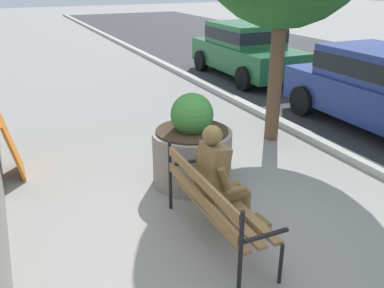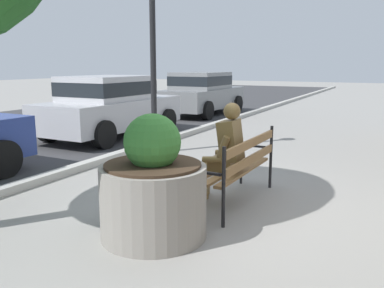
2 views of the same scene
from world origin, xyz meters
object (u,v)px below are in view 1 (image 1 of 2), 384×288
object	(u,v)px
park_bench	(213,201)
parked_car_green	(246,49)
bronze_statue_seated	(224,182)
concrete_planter	(192,149)
leaning_signboard	(12,147)
parked_car_blue	(383,87)

from	to	relation	value
park_bench	parked_car_green	xyz separation A→B (m)	(-6.94, 4.77, 0.30)
bronze_statue_seated	concrete_planter	size ratio (longest dim) A/B	1.02
bronze_statue_seated	leaning_signboard	xyz separation A→B (m)	(-2.69, -2.13, -0.22)
concrete_planter	parked_car_blue	size ratio (longest dim) A/B	0.33
bronze_statue_seated	concrete_planter	distance (m)	1.34
bronze_statue_seated	parked_car_green	distance (m)	8.19
park_bench	concrete_planter	world-z (taller)	concrete_planter
park_bench	leaning_signboard	xyz separation A→B (m)	(-2.83, -1.92, -0.09)
concrete_planter	parked_car_green	world-z (taller)	parked_car_green
park_bench	parked_car_blue	xyz separation A→B (m)	(-1.98, 4.77, 0.30)
parked_car_green	parked_car_blue	bearing A→B (deg)	0.00
concrete_planter	parked_car_blue	xyz separation A→B (m)	(-0.52, 4.34, 0.32)
park_bench	leaning_signboard	bearing A→B (deg)	-145.79
parked_car_blue	leaning_signboard	world-z (taller)	parked_car_blue
bronze_statue_seated	parked_car_green	world-z (taller)	parked_car_green
parked_car_green	parked_car_blue	xyz separation A→B (m)	(4.97, 0.00, 0.00)
park_bench	bronze_statue_seated	size ratio (longest dim) A/B	1.32
leaning_signboard	parked_car_blue	bearing A→B (deg)	82.75
concrete_planter	parked_car_blue	distance (m)	4.38
bronze_statue_seated	concrete_planter	xyz separation A→B (m)	(-1.32, 0.22, -0.15)
park_bench	leaning_signboard	size ratio (longest dim) A/B	2.01
parked_car_green	park_bench	bearing A→B (deg)	-34.50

